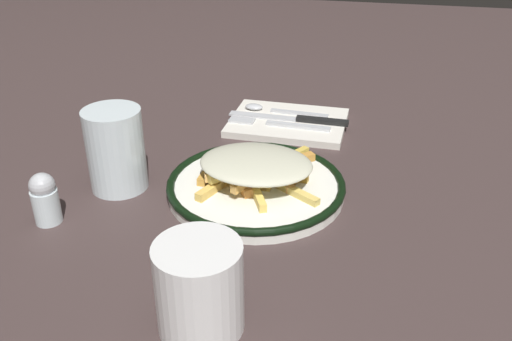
# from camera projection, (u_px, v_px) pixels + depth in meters

# --- Properties ---
(ground_plane) EXTENTS (2.60, 2.60, 0.00)m
(ground_plane) POSITION_uv_depth(u_px,v_px,m) (256.00, 193.00, 0.77)
(ground_plane) COLOR #3F312F
(plate) EXTENTS (0.25, 0.25, 0.02)m
(plate) POSITION_uv_depth(u_px,v_px,m) (256.00, 186.00, 0.76)
(plate) COLOR white
(plate) RESTS_ON ground_plane
(fries_heap) EXTENTS (0.16, 0.17, 0.04)m
(fries_heap) POSITION_uv_depth(u_px,v_px,m) (255.00, 167.00, 0.75)
(fries_heap) COLOR gold
(fries_heap) RESTS_ON plate
(napkin) EXTENTS (0.16, 0.20, 0.01)m
(napkin) POSITION_uv_depth(u_px,v_px,m) (288.00, 123.00, 0.97)
(napkin) COLOR silver
(napkin) RESTS_ON ground_plane
(fork) EXTENTS (0.03, 0.18, 0.01)m
(fork) POSITION_uv_depth(u_px,v_px,m) (278.00, 124.00, 0.94)
(fork) COLOR silver
(fork) RESTS_ON napkin
(knife) EXTENTS (0.02, 0.21, 0.01)m
(knife) POSITION_uv_depth(u_px,v_px,m) (299.00, 119.00, 0.96)
(knife) COLOR black
(knife) RESTS_ON napkin
(spoon) EXTENTS (0.03, 0.15, 0.01)m
(spoon) POSITION_uv_depth(u_px,v_px,m) (272.00, 109.00, 1.00)
(spoon) COLOR silver
(spoon) RESTS_ON napkin
(water_glass) EXTENTS (0.08, 0.08, 0.12)m
(water_glass) POSITION_uv_depth(u_px,v_px,m) (116.00, 150.00, 0.76)
(water_glass) COLOR silver
(water_glass) RESTS_ON ground_plane
(coffee_mug) EXTENTS (0.11, 0.09, 0.09)m
(coffee_mug) POSITION_uv_depth(u_px,v_px,m) (195.00, 286.00, 0.53)
(coffee_mug) COLOR white
(coffee_mug) RESTS_ON ground_plane
(salt_shaker) EXTENTS (0.03, 0.03, 0.07)m
(salt_shaker) POSITION_uv_depth(u_px,v_px,m) (45.00, 198.00, 0.69)
(salt_shaker) COLOR silver
(salt_shaker) RESTS_ON ground_plane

